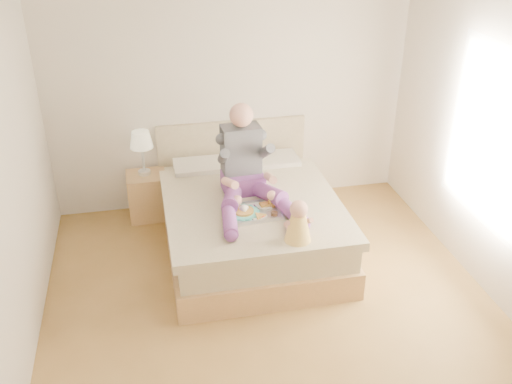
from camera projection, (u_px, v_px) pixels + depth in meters
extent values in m
cube|color=brown|center=(273.00, 309.00, 5.08)|extent=(4.00, 4.20, 0.01)
cube|color=beige|center=(230.00, 90.00, 6.25)|extent=(4.00, 0.02, 2.70)
cube|color=beige|center=(381.00, 372.00, 2.63)|extent=(4.00, 0.02, 2.70)
cube|color=beige|center=(4.00, 199.00, 4.08)|extent=(0.02, 4.20, 2.70)
cube|color=beige|center=(505.00, 152.00, 4.80)|extent=(0.02, 4.20, 2.70)
cube|color=white|center=(492.00, 138.00, 4.95)|extent=(0.02, 1.30, 1.60)
cube|color=white|center=(491.00, 138.00, 4.95)|extent=(0.01, 1.18, 1.48)
cube|color=#A7804E|center=(250.00, 236.00, 5.89)|extent=(1.68, 2.13, 0.28)
cube|color=#BBAC8B|center=(250.00, 214.00, 5.77)|extent=(1.60, 2.05, 0.24)
cube|color=#BBAC8B|center=(253.00, 207.00, 5.56)|extent=(1.70, 1.80, 0.09)
cube|color=beige|center=(203.00, 169.00, 6.25)|extent=(0.62, 0.40, 0.14)
cube|color=beige|center=(270.00, 163.00, 6.39)|extent=(0.62, 0.40, 0.14)
cube|color=#9D8C6C|center=(232.00, 161.00, 6.65)|extent=(1.70, 0.08, 1.00)
cube|color=#A7804E|center=(148.00, 196.00, 6.40)|extent=(0.44, 0.39, 0.52)
cylinder|color=silver|center=(144.00, 172.00, 6.27)|extent=(0.13, 0.13, 0.04)
cylinder|color=silver|center=(143.00, 159.00, 6.20)|extent=(0.03, 0.03, 0.28)
cone|color=beige|center=(141.00, 140.00, 6.09)|extent=(0.25, 0.25, 0.18)
cube|color=#69327E|center=(243.00, 182.00, 5.73)|extent=(0.42, 0.34, 0.19)
cube|color=#393941|center=(241.00, 150.00, 5.63)|extent=(0.39, 0.26, 0.50)
sphere|color=#EBA792|center=(241.00, 115.00, 5.42)|extent=(0.23, 0.23, 0.23)
cylinder|color=#69327E|center=(233.00, 197.00, 5.48)|extent=(0.30, 0.56, 0.23)
cylinder|color=#69327E|center=(230.00, 220.00, 5.12)|extent=(0.18, 0.49, 0.13)
sphere|color=#69327E|center=(231.00, 235.00, 4.92)|extent=(0.12, 0.12, 0.12)
cylinder|color=#393941|center=(224.00, 156.00, 5.44)|extent=(0.11, 0.31, 0.26)
cylinder|color=#EBA792|center=(230.00, 183.00, 5.37)|extent=(0.13, 0.33, 0.17)
sphere|color=#EBA792|center=(237.00, 200.00, 5.29)|extent=(0.09, 0.09, 0.09)
cylinder|color=#69327E|center=(266.00, 192.00, 5.56)|extent=(0.36, 0.56, 0.23)
cylinder|color=#69327E|center=(291.00, 212.00, 5.26)|extent=(0.24, 0.50, 0.13)
sphere|color=#69327E|center=(304.00, 224.00, 5.08)|extent=(0.12, 0.12, 0.12)
cylinder|color=#393941|center=(266.00, 152.00, 5.54)|extent=(0.15, 0.32, 0.26)
cylinder|color=#EBA792|center=(270.00, 178.00, 5.46)|extent=(0.09, 0.33, 0.17)
sphere|color=#EBA792|center=(272.00, 195.00, 5.37)|extent=(0.09, 0.09, 0.09)
cube|color=silver|center=(254.00, 213.00, 5.36)|extent=(0.51, 0.42, 0.01)
cylinder|color=#45C6B9|center=(244.00, 213.00, 5.34)|extent=(0.28, 0.28, 0.02)
cylinder|color=gold|center=(244.00, 211.00, 5.33)|extent=(0.19, 0.19, 0.02)
cylinder|color=silver|center=(234.00, 203.00, 5.41)|extent=(0.08, 0.08, 0.10)
torus|color=silver|center=(239.00, 202.00, 5.43)|extent=(0.02, 0.07, 0.07)
cylinder|color=olive|center=(234.00, 199.00, 5.39)|extent=(0.08, 0.08, 0.01)
cylinder|color=silver|center=(265.00, 206.00, 5.45)|extent=(0.16, 0.16, 0.01)
cube|color=gold|center=(265.00, 204.00, 5.44)|extent=(0.10, 0.09, 0.02)
cylinder|color=silver|center=(260.00, 217.00, 5.27)|extent=(0.16, 0.16, 0.01)
ellipsoid|color=red|center=(262.00, 216.00, 5.25)|extent=(0.04, 0.03, 0.01)
cylinder|color=white|center=(272.00, 201.00, 5.43)|extent=(0.07, 0.07, 0.13)
cylinder|color=orange|center=(272.00, 201.00, 5.43)|extent=(0.07, 0.07, 0.12)
cylinder|color=white|center=(274.00, 214.00, 5.29)|extent=(0.07, 0.07, 0.04)
cylinder|color=#3F2009|center=(274.00, 214.00, 5.29)|extent=(0.06, 0.06, 0.03)
cone|color=#F4C14D|center=(298.00, 228.00, 4.90)|extent=(0.23, 0.23, 0.25)
sphere|color=#EBA792|center=(299.00, 209.00, 4.82)|extent=(0.16, 0.16, 0.16)
cylinder|color=#EBA792|center=(289.00, 229.00, 5.03)|extent=(0.08, 0.18, 0.06)
sphere|color=#EBA792|center=(286.00, 224.00, 5.11)|extent=(0.05, 0.05, 0.05)
cylinder|color=#EBA792|center=(288.00, 223.00, 4.87)|extent=(0.07, 0.13, 0.11)
cylinder|color=#EBA792|center=(299.00, 228.00, 5.05)|extent=(0.08, 0.18, 0.06)
sphere|color=#EBA792|center=(297.00, 223.00, 5.13)|extent=(0.05, 0.05, 0.05)
cylinder|color=#EBA792|center=(308.00, 221.00, 4.91)|extent=(0.07, 0.13, 0.11)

